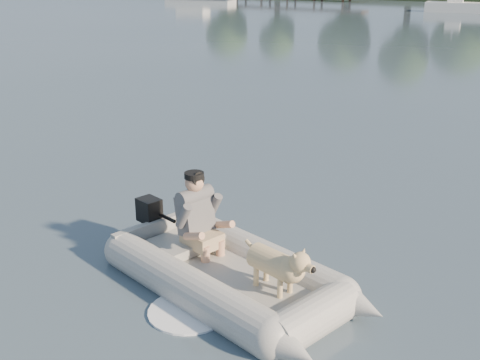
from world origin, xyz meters
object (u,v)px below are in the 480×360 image
Objects in this scene: dinghy at (231,244)px; man at (196,212)px; motorboat at (458,0)px; dog at (273,267)px.

man is (-0.66, 0.22, 0.18)m from dinghy.
motorboat reaches higher than man.
motorboat reaches higher than dinghy.
man is at bearing 180.00° from dog.
man is at bearing -88.92° from motorboat.
dog is (1.29, -0.34, -0.26)m from man.
dinghy is 0.72m from man.
dog is 44.87m from motorboat.
motorboat reaches higher than dog.
man reaches higher than dog.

